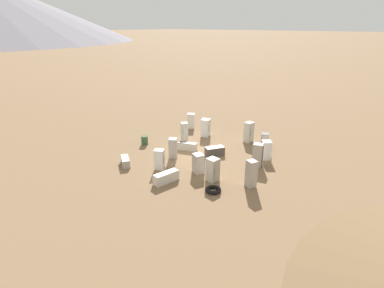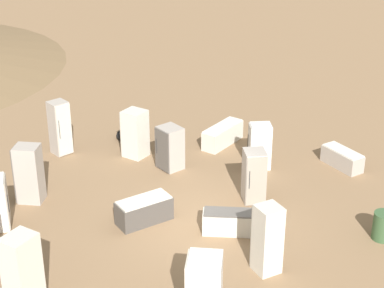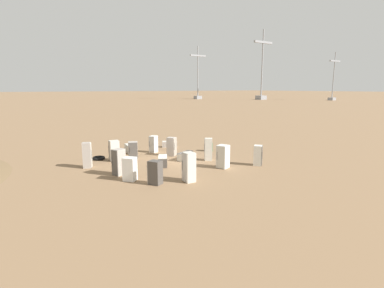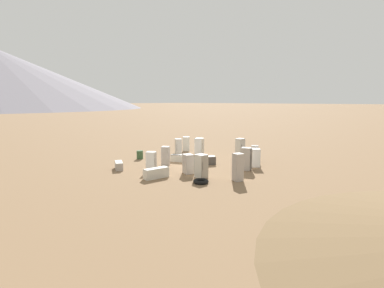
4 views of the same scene
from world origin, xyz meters
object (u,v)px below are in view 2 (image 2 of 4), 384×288
object	(u,v)px
discarded_fridge_8	(60,128)
rusty_barrel	(384,226)
discarded_fridge_6	(22,272)
discarded_fridge_9	(233,222)
discarded_fridge_2	(267,239)
discarded_fridge_5	(223,135)
discarded_fridge_10	(260,146)
discarded_fridge_14	(342,158)
discarded_fridge_3	(254,176)
discarded_fridge_1	(170,148)
discarded_fridge_12	(144,210)
discarded_fridge_0	(29,174)
discarded_fridge_7	(135,134)
scrap_tire	(130,135)

from	to	relation	value
discarded_fridge_8	rusty_barrel	size ratio (longest dim) A/B	2.43
discarded_fridge_6	discarded_fridge_9	world-z (taller)	discarded_fridge_6
discarded_fridge_2	discarded_fridge_5	world-z (taller)	discarded_fridge_2
discarded_fridge_5	discarded_fridge_9	distance (m)	5.81
discarded_fridge_8	discarded_fridge_10	distance (m)	6.80
discarded_fridge_5	discarded_fridge_6	distance (m)	10.19
discarded_fridge_5	discarded_fridge_6	world-z (taller)	discarded_fridge_6
discarded_fridge_6	discarded_fridge_10	world-z (taller)	discarded_fridge_6
discarded_fridge_14	rusty_barrel	xyz separation A→B (m)	(-2.17, 3.73, 0.09)
discarded_fridge_3	discarded_fridge_6	bearing A→B (deg)	33.58
discarded_fridge_1	discarded_fridge_12	size ratio (longest dim) A/B	0.86
discarded_fridge_9	rusty_barrel	bearing A→B (deg)	-89.93
rusty_barrel	discarded_fridge_9	bearing A→B (deg)	23.46
discarded_fridge_1	discarded_fridge_10	bearing A→B (deg)	-127.60
discarded_fridge_0	discarded_fridge_3	bearing A→B (deg)	-83.11
discarded_fridge_8	discarded_fridge_10	world-z (taller)	discarded_fridge_8
discarded_fridge_1	discarded_fridge_12	distance (m)	3.43
discarded_fridge_3	rusty_barrel	size ratio (longest dim) A/B	2.08
discarded_fridge_1	discarded_fridge_10	world-z (taller)	discarded_fridge_10
discarded_fridge_0	discarded_fridge_6	xyz separation A→B (m)	(-3.13, 3.85, 0.04)
discarded_fridge_8	discarded_fridge_9	xyz separation A→B (m)	(-7.34, 1.88, -0.62)
discarded_fridge_8	discarded_fridge_0	bearing A→B (deg)	43.20
discarded_fridge_1	rusty_barrel	bearing A→B (deg)	-164.62
discarded_fridge_7	discarded_fridge_9	size ratio (longest dim) A/B	0.95
discarded_fridge_12	rusty_barrel	xyz separation A→B (m)	(-6.14, -2.25, 0.03)
discarded_fridge_5	discarded_fridge_3	bearing A→B (deg)	136.49
discarded_fridge_9	discarded_fridge_5	bearing A→B (deg)	4.65
discarded_fridge_8	discarded_fridge_9	world-z (taller)	discarded_fridge_8
discarded_fridge_2	discarded_fridge_9	xyz separation A→B (m)	(1.44, -1.20, -0.59)
discarded_fridge_5	discarded_fridge_9	bearing A→B (deg)	126.36
discarded_fridge_7	rusty_barrel	xyz separation A→B (m)	(-8.66, 1.27, -0.44)
discarded_fridge_1	discarded_fridge_3	distance (m)	3.34
discarded_fridge_1	discarded_fridge_3	size ratio (longest dim) A/B	0.90
discarded_fridge_12	discarded_fridge_14	size ratio (longest dim) A/B	1.08
discarded_fridge_8	discarded_fridge_12	bearing A→B (deg)	83.40
rusty_barrel	discarded_fridge_5	bearing A→B (deg)	-28.72
discarded_fridge_6	rusty_barrel	world-z (taller)	discarded_fridge_6
discarded_fridge_8	discarded_fridge_14	world-z (taller)	discarded_fridge_8
discarded_fridge_7	rusty_barrel	distance (m)	8.76
discarded_fridge_9	discarded_fridge_14	bearing A→B (deg)	-39.39
discarded_fridge_14	scrap_tire	bearing A→B (deg)	130.37
discarded_fridge_1	discarded_fridge_9	size ratio (longest dim) A/B	0.83
scrap_tire	discarded_fridge_0	bearing A→B (deg)	88.21
discarded_fridge_9	discarded_fridge_12	bearing A→B (deg)	81.50
discarded_fridge_6	discarded_fridge_12	size ratio (longest dim) A/B	1.11
discarded_fridge_2	discarded_fridge_6	distance (m)	5.82
discarded_fridge_14	discarded_fridge_6	bearing A→B (deg)	-173.00
discarded_fridge_8	discarded_fridge_14	distance (m)	9.54
discarded_fridge_5	discarded_fridge_14	bearing A→B (deg)	-168.89
discarded_fridge_0	scrap_tire	distance (m)	5.26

